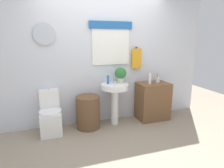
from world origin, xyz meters
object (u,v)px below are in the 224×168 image
laundry_hamper (88,112)px  wooden_cabinet (153,101)px  pedestal_sink (115,94)px  toothbrush_cup (158,80)px  lotion_bottle (150,79)px  toilet (51,116)px  potted_plant (121,74)px  soap_bottle (108,80)px

laundry_hamper → wooden_cabinet: 1.38m
pedestal_sink → toothbrush_cup: 0.98m
wooden_cabinet → lotion_bottle: bearing=-160.3°
toilet → wooden_cabinet: 2.06m
laundry_hamper → wooden_cabinet: wooden_cabinet is taller
toilet → pedestal_sink: bearing=-1.6°
laundry_hamper → pedestal_sink: bearing=0.0°
potted_plant → toothbrush_cup: potted_plant is taller
pedestal_sink → wooden_cabinet: 0.88m
wooden_cabinet → potted_plant: bearing=175.1°
soap_bottle → potted_plant: potted_plant is taller
pedestal_sink → soap_bottle: bearing=157.4°
pedestal_sink → toothbrush_cup: toothbrush_cup is taller
pedestal_sink → soap_bottle: size_ratio=4.95×
lotion_bottle → potted_plant: bearing=170.4°
laundry_hamper → potted_plant: 0.96m
toilet → wooden_cabinet: bearing=-1.0°
toothbrush_cup → pedestal_sink: bearing=-178.8°
toothbrush_cup → potted_plant: bearing=177.2°
soap_bottle → potted_plant: 0.28m
wooden_cabinet → potted_plant: size_ratio=2.54×
laundry_hamper → soap_bottle: (0.41, 0.05, 0.59)m
wooden_cabinet → toothbrush_cup: bearing=10.2°
lotion_bottle → pedestal_sink: bearing=176.9°
laundry_hamper → pedestal_sink: (0.53, 0.00, 0.31)m
toothbrush_cup → laundry_hamper: bearing=-179.2°
lotion_bottle → laundry_hamper: bearing=178.2°
toilet → laundry_hamper: bearing=-2.9°
laundry_hamper → pedestal_sink: 0.62m
lotion_bottle → toothbrush_cup: 0.24m
lotion_bottle → toothbrush_cup: lotion_bottle is taller
soap_bottle → laundry_hamper: bearing=-173.1°
potted_plant → lotion_bottle: size_ratio=1.44×
potted_plant → lotion_bottle: potted_plant is taller
laundry_hamper → wooden_cabinet: bearing=0.0°
pedestal_sink → lotion_bottle: 0.78m
toilet → potted_plant: bearing=1.1°
pedestal_sink → lotion_bottle: size_ratio=3.86×
wooden_cabinet → lotion_bottle: 0.51m
toilet → soap_bottle: 1.25m
laundry_hamper → pedestal_sink: pedestal_sink is taller
wooden_cabinet → pedestal_sink: bearing=180.0°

